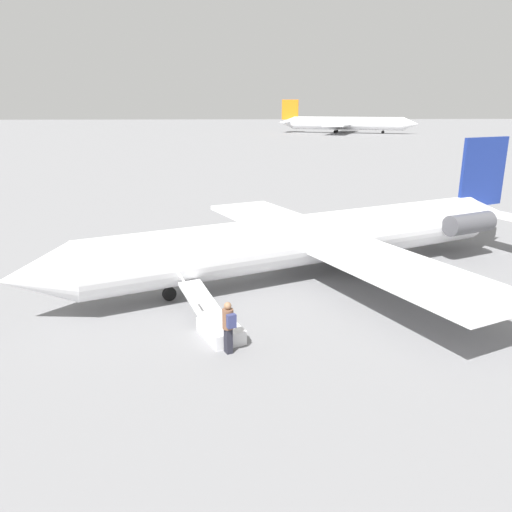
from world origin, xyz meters
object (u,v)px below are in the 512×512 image
(passenger, at_px, (228,324))
(airplane_taxiing_distant, at_px, (344,123))
(boarding_stairs, at_px, (216,324))
(airplane_main, at_px, (323,237))

(passenger, bearing_deg, airplane_taxiing_distant, -38.27)
(boarding_stairs, relative_size, passenger, 2.35)
(airplane_main, relative_size, boarding_stairs, 6.07)
(boarding_stairs, height_order, passenger, passenger)
(airplane_taxiing_distant, relative_size, passenger, 22.64)
(passenger, bearing_deg, boarding_stairs, -7.83)
(airplane_main, bearing_deg, airplane_taxiing_distant, -127.24)
(airplane_main, distance_m, airplane_taxiing_distant, 132.91)
(airplane_main, height_order, boarding_stairs, airplane_main)
(airplane_main, distance_m, boarding_stairs, 8.02)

